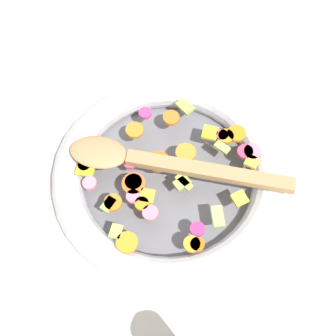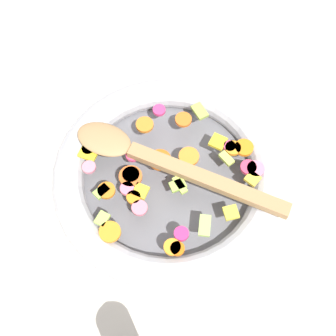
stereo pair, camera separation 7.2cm
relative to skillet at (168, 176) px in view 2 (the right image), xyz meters
name	(u,v)px [view 2 (the right image)]	position (x,y,z in m)	size (l,w,h in m)	color
ground_plane	(168,182)	(0.00, 0.00, -0.02)	(4.00, 4.00, 0.00)	beige
skillet	(168,176)	(0.00, 0.00, 0.00)	(0.37, 0.37, 0.05)	slate
chopped_vegetables	(166,172)	(0.01, 0.00, 0.03)	(0.28, 0.26, 0.01)	orange
wooden_spoon	(157,160)	(0.01, -0.02, 0.04)	(0.16, 0.34, 0.01)	#A87F51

